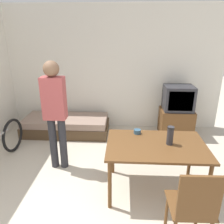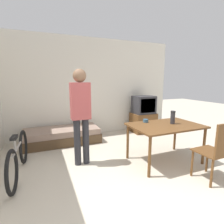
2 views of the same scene
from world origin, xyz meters
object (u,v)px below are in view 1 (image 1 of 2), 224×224
object	(u,v)px
person_standing	(55,108)
thermos_flask	(170,135)
dining_table	(156,149)
tv	(177,112)
wooden_chair	(193,206)
daybed	(66,125)
mate_bowl	(137,132)

from	to	relation	value
person_standing	thermos_flask	world-z (taller)	person_standing
dining_table	thermos_flask	size ratio (longest dim) A/B	5.22
tv	dining_table	distance (m)	1.98
wooden_chair	thermos_flask	bearing A→B (deg)	95.01
dining_table	thermos_flask	xyz separation A→B (m)	(0.17, 0.01, 0.21)
person_standing	dining_table	bearing A→B (deg)	-18.49
wooden_chair	thermos_flask	xyz separation A→B (m)	(-0.08, 0.89, 0.33)
daybed	person_standing	size ratio (longest dim) A/B	1.06
tv	dining_table	size ratio (longest dim) A/B	0.83
daybed	tv	size ratio (longest dim) A/B	1.69
tv	thermos_flask	xyz separation A→B (m)	(-0.53, -1.84, 0.35)
wooden_chair	person_standing	size ratio (longest dim) A/B	0.55
daybed	person_standing	world-z (taller)	person_standing
tv	person_standing	xyz separation A→B (m)	(-2.19, -1.35, 0.51)
daybed	mate_bowl	bearing A→B (deg)	-45.04
daybed	dining_table	distance (m)	2.51
daybed	dining_table	bearing A→B (deg)	-46.31
dining_table	mate_bowl	world-z (taller)	mate_bowl
daybed	dining_table	size ratio (longest dim) A/B	1.41
mate_bowl	tv	bearing A→B (deg)	58.68
dining_table	wooden_chair	size ratio (longest dim) A/B	1.37
mate_bowl	person_standing	bearing A→B (deg)	171.62
person_standing	thermos_flask	xyz separation A→B (m)	(1.66, -0.49, -0.16)
daybed	mate_bowl	world-z (taller)	mate_bowl
thermos_flask	wooden_chair	bearing A→B (deg)	-84.99
dining_table	thermos_flask	distance (m)	0.28
daybed	thermos_flask	xyz separation A→B (m)	(1.88, -1.77, 0.68)
tv	wooden_chair	xyz separation A→B (m)	(-0.45, -2.73, 0.02)
wooden_chair	mate_bowl	xyz separation A→B (m)	(-0.49, 1.20, 0.22)
tv	thermos_flask	size ratio (longest dim) A/B	4.34
person_standing	thermos_flask	distance (m)	1.74
person_standing	thermos_flask	size ratio (longest dim) A/B	6.95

